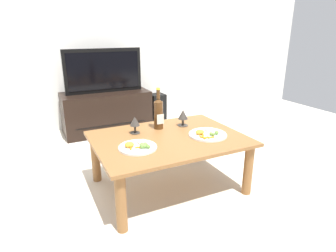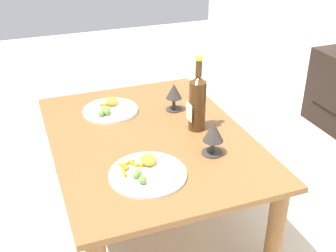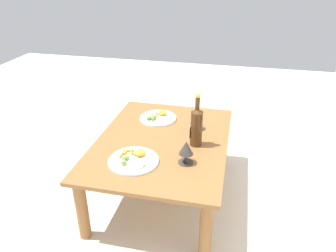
{
  "view_description": "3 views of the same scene",
  "coord_description": "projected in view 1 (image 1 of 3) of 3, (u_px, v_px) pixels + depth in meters",
  "views": [
    {
      "loc": [
        -0.89,
        -1.82,
        1.2
      ],
      "look_at": [
        0.01,
        0.03,
        0.5
      ],
      "focal_mm": 30.32,
      "sensor_mm": 36.0,
      "label": 1
    },
    {
      "loc": [
        1.55,
        -0.5,
        1.35
      ],
      "look_at": [
        0.04,
        0.07,
        0.48
      ],
      "focal_mm": 45.73,
      "sensor_mm": 36.0,
      "label": 2
    },
    {
      "loc": [
        1.77,
        0.44,
        1.47
      ],
      "look_at": [
        -0.04,
        0.03,
        0.51
      ],
      "focal_mm": 34.53,
      "sensor_mm": 36.0,
      "label": 3
    }
  ],
  "objects": [
    {
      "name": "wine_bottle",
      "position": [
        158.0,
        112.0,
        2.31
      ],
      "size": [
        0.08,
        0.08,
        0.34
      ],
      "color": "#4C2D14",
      "rests_on": "dining_table"
    },
    {
      "name": "back_wall",
      "position": [
        102.0,
        22.0,
        3.48
      ],
      "size": [
        6.4,
        0.1,
        2.6
      ],
      "primitive_type": "cube",
      "color": "silver",
      "rests_on": "ground_plane"
    },
    {
      "name": "goblet_left",
      "position": [
        135.0,
        122.0,
        2.22
      ],
      "size": [
        0.08,
        0.08,
        0.14
      ],
      "color": "#38332D",
      "rests_on": "dining_table"
    },
    {
      "name": "goblet_right",
      "position": [
        183.0,
        115.0,
        2.39
      ],
      "size": [
        0.09,
        0.09,
        0.14
      ],
      "color": "#38332D",
      "rests_on": "dining_table"
    },
    {
      "name": "ground_plane",
      "position": [
        169.0,
        186.0,
        2.3
      ],
      "size": [
        6.4,
        6.4,
        0.0
      ],
      "primitive_type": "plane",
      "color": "beige"
    },
    {
      "name": "tv_screen",
      "position": [
        104.0,
        71.0,
        3.33
      ],
      "size": [
        0.91,
        0.05,
        0.51
      ],
      "color": "black",
      "rests_on": "tv_stand"
    },
    {
      "name": "tv_stand",
      "position": [
        107.0,
        112.0,
        3.49
      ],
      "size": [
        1.03,
        0.47,
        0.49
      ],
      "color": "black",
      "rests_on": "ground_plane"
    },
    {
      "name": "dining_table",
      "position": [
        169.0,
        145.0,
        2.18
      ],
      "size": [
        1.12,
        0.84,
        0.43
      ],
      "color": "brown",
      "rests_on": "ground_plane"
    },
    {
      "name": "floor_speaker",
      "position": [
        158.0,
        109.0,
        3.81
      ],
      "size": [
        0.19,
        0.19,
        0.4
      ],
      "primitive_type": "cube",
      "rotation": [
        0.0,
        0.0,
        0.04
      ],
      "color": "black",
      "rests_on": "ground_plane"
    },
    {
      "name": "dinner_plate_left",
      "position": [
        138.0,
        147.0,
        1.95
      ],
      "size": [
        0.27,
        0.27,
        0.05
      ],
      "color": "white",
      "rests_on": "dining_table"
    },
    {
      "name": "dinner_plate_right",
      "position": [
        207.0,
        134.0,
        2.19
      ],
      "size": [
        0.29,
        0.29,
        0.05
      ],
      "color": "white",
      "rests_on": "dining_table"
    }
  ]
}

